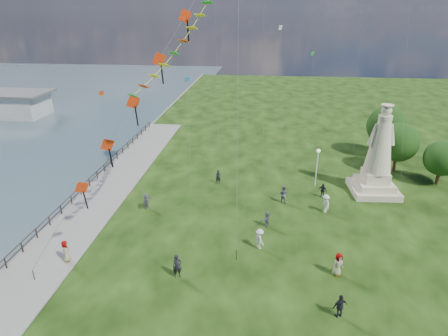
# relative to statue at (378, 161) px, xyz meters

# --- Properties ---
(waterfront) EXTENTS (200.00, 200.00, 1.51)m
(waterfront) POSITION_rel_statue_xyz_m (-29.11, -7.17, -3.59)
(waterfront) COLOR #384B54
(waterfront) RESTS_ON ground
(statue) EXTENTS (4.87, 4.87, 9.35)m
(statue) POSITION_rel_statue_xyz_m (0.00, 0.00, 0.00)
(statue) COLOR beige
(statue) RESTS_ON ground
(lamppost) EXTENTS (0.40, 0.40, 4.33)m
(lamppost) POSITION_rel_statue_xyz_m (-5.91, 0.70, -0.41)
(lamppost) COLOR silver
(lamppost) RESTS_ON ground
(tree_row) EXTENTS (7.95, 12.74, 6.57)m
(tree_row) POSITION_rel_statue_xyz_m (4.57, 7.66, 0.19)
(tree_row) COLOR #382314
(tree_row) RESTS_ON ground
(person_0) EXTENTS (0.78, 0.65, 1.83)m
(person_0) POSITION_rel_statue_xyz_m (-17.39, -15.57, -2.62)
(person_0) COLOR black
(person_0) RESTS_ON ground
(person_2) EXTENTS (1.09, 1.27, 1.76)m
(person_2) POSITION_rel_statue_xyz_m (-11.64, -11.42, -2.65)
(person_2) COLOR silver
(person_2) RESTS_ON ground
(person_3) EXTENTS (1.10, 0.85, 1.68)m
(person_3) POSITION_rel_statue_xyz_m (-6.51, -18.18, -2.69)
(person_3) COLOR black
(person_3) RESTS_ON ground
(person_4) EXTENTS (1.04, 0.94, 1.82)m
(person_4) POSITION_rel_statue_xyz_m (-5.98, -14.10, -2.62)
(person_4) COLOR #595960
(person_4) RESTS_ON ground
(person_5) EXTENTS (0.99, 1.57, 1.57)m
(person_5) POSITION_rel_statue_xyz_m (-22.60, -6.05, -2.74)
(person_5) COLOR #595960
(person_5) RESTS_ON ground
(person_6) EXTENTS (0.59, 0.40, 1.58)m
(person_6) POSITION_rel_statue_xyz_m (-16.45, 0.30, -2.74)
(person_6) COLOR black
(person_6) RESTS_ON ground
(person_7) EXTENTS (1.03, 0.88, 1.80)m
(person_7) POSITION_rel_statue_xyz_m (-9.49, -3.33, -2.63)
(person_7) COLOR #595960
(person_7) RESTS_ON ground
(person_8) EXTENTS (0.97, 1.31, 1.81)m
(person_8) POSITION_rel_statue_xyz_m (-5.61, -4.86, -2.63)
(person_8) COLOR silver
(person_8) RESTS_ON ground
(person_9) EXTENTS (1.00, 0.90, 1.54)m
(person_9) POSITION_rel_statue_xyz_m (-5.48, -1.81, -2.76)
(person_9) COLOR black
(person_9) RESTS_ON ground
(person_10) EXTENTS (0.71, 0.94, 1.72)m
(person_10) POSITION_rel_statue_xyz_m (-26.16, -14.79, -2.67)
(person_10) COLOR #595960
(person_10) RESTS_ON ground
(person_11) EXTENTS (1.05, 1.50, 1.48)m
(person_11) POSITION_rel_statue_xyz_m (-11.07, -8.01, -2.79)
(person_11) COLOR #595960
(person_11) RESTS_ON ground
(red_kite_train) EXTENTS (12.08, 9.35, 20.58)m
(red_kite_train) POSITION_rel_statue_xyz_m (-20.09, -11.55, 9.24)
(red_kite_train) COLOR black
(red_kite_train) RESTS_ON ground
(small_kites) EXTENTS (32.68, 17.62, 26.02)m
(small_kites) POSITION_rel_statue_xyz_m (-11.31, 7.12, 10.66)
(small_kites) COLOR #196E97
(small_kites) RESTS_ON ground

